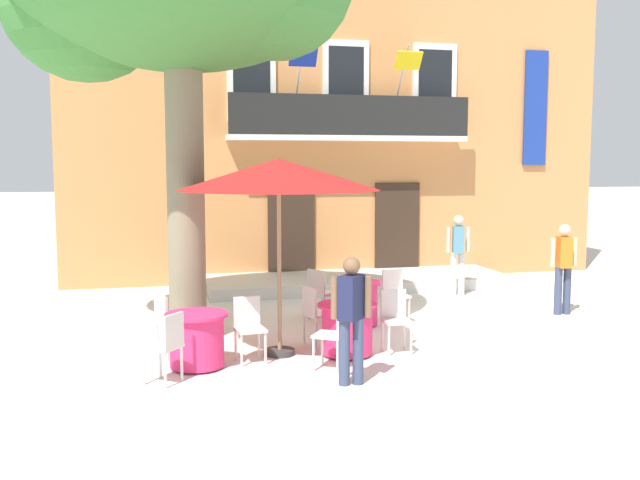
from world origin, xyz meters
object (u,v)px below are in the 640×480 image
(cafe_chair_near_tree_0, at_px, (395,316))
(cafe_chair_near_tree_2, at_px, (335,331))
(cafe_chair_near_tree_1, at_px, (315,311))
(cafe_chair_middle_2, at_px, (395,292))
(cafe_table_near_tree, at_px, (347,329))
(cafe_chair_middle_0, at_px, (320,290))
(cafe_umbrella, at_px, (279,175))
(pedestrian_near_entrance, at_px, (458,250))
(pedestrian_by_tree, at_px, (564,264))
(pedestrian_mid_plaza, at_px, (351,313))
(ground_planter_left, at_px, (189,280))
(cafe_chair_middle_1, at_px, (348,303))
(cafe_table_middle, at_px, (356,303))
(cafe_chair_front_0, at_px, (249,324))
(cafe_chair_front_1, at_px, (168,321))
(cafe_chair_front_2, at_px, (167,343))
(cafe_table_front, at_px, (197,340))

(cafe_chair_near_tree_0, distance_m, cafe_chair_near_tree_2, 1.32)
(cafe_chair_near_tree_1, bearing_deg, cafe_chair_middle_2, 36.66)
(cafe_table_near_tree, bearing_deg, cafe_chair_middle_0, 86.14)
(cafe_umbrella, xyz_separation_m, pedestrian_near_entrance, (4.45, 3.74, -1.65))
(cafe_chair_near_tree_0, xyz_separation_m, pedestrian_near_entrance, (2.74, 3.94, 0.43))
(cafe_chair_middle_0, height_order, pedestrian_by_tree, pedestrian_by_tree)
(cafe_table_near_tree, xyz_separation_m, pedestrian_mid_plaza, (-0.32, -1.35, 0.53))
(ground_planter_left, relative_size, pedestrian_near_entrance, 0.35)
(cafe_chair_near_tree_1, bearing_deg, pedestrian_near_entrance, 40.89)
(cafe_chair_near_tree_1, height_order, pedestrian_mid_plaza, pedestrian_mid_plaza)
(cafe_chair_middle_0, bearing_deg, cafe_chair_near_tree_0, -75.86)
(cafe_chair_near_tree_1, bearing_deg, cafe_umbrella, -145.40)
(cafe_chair_middle_2, bearing_deg, cafe_chair_near_tree_2, -123.74)
(cafe_table_near_tree, height_order, cafe_chair_middle_1, cafe_chair_middle_1)
(cafe_umbrella, bearing_deg, cafe_chair_near_tree_2, -56.89)
(pedestrian_near_entrance, bearing_deg, cafe_table_middle, -142.75)
(cafe_chair_near_tree_0, relative_size, cafe_chair_middle_1, 1.00)
(cafe_chair_near_tree_0, xyz_separation_m, cafe_chair_front_0, (-2.18, -0.04, 0.00))
(cafe_table_near_tree, distance_m, cafe_chair_near_tree_1, 0.77)
(cafe_umbrella, distance_m, pedestrian_mid_plaza, 2.41)
(cafe_chair_near_tree_2, bearing_deg, cafe_chair_near_tree_0, 32.96)
(cafe_table_middle, distance_m, cafe_umbrella, 3.17)
(cafe_chair_front_1, relative_size, cafe_umbrella, 0.31)
(cafe_chair_front_0, distance_m, ground_planter_left, 5.30)
(cafe_chair_middle_0, relative_size, cafe_chair_front_2, 1.00)
(cafe_chair_near_tree_2, bearing_deg, cafe_chair_front_2, -176.85)
(cafe_chair_near_tree_0, height_order, cafe_chair_near_tree_2, same)
(cafe_table_middle, bearing_deg, cafe_chair_near_tree_1, -130.54)
(pedestrian_near_entrance, relative_size, pedestrian_mid_plaza, 1.04)
(cafe_chair_near_tree_2, height_order, cafe_table_front, cafe_chair_near_tree_2)
(cafe_chair_near_tree_0, distance_m, pedestrian_near_entrance, 4.82)
(ground_planter_left, xyz_separation_m, pedestrian_near_entrance, (5.48, -1.30, 0.62))
(cafe_chair_middle_0, relative_size, cafe_chair_front_0, 1.00)
(cafe_chair_front_0, height_order, pedestrian_by_tree, pedestrian_by_tree)
(pedestrian_by_tree, bearing_deg, cafe_chair_front_2, -160.00)
(cafe_table_near_tree, distance_m, pedestrian_by_tree, 5.00)
(cafe_chair_middle_1, distance_m, pedestrian_near_entrance, 4.27)
(cafe_chair_near_tree_1, height_order, cafe_chair_middle_1, same)
(cafe_chair_near_tree_2, relative_size, cafe_chair_middle_2, 1.00)
(cafe_chair_front_1, bearing_deg, cafe_chair_near_tree_2, -28.22)
(cafe_chair_middle_2, distance_m, cafe_umbrella, 3.58)
(cafe_chair_near_tree_1, height_order, pedestrian_near_entrance, pedestrian_near_entrance)
(pedestrian_mid_plaza, bearing_deg, cafe_table_front, 147.01)
(cafe_chair_near_tree_0, relative_size, cafe_chair_near_tree_2, 1.00)
(cafe_table_front, xyz_separation_m, cafe_chair_front_2, (-0.41, -0.63, 0.14))
(cafe_umbrella, height_order, ground_planter_left, cafe_umbrella)
(cafe_chair_near_tree_2, xyz_separation_m, cafe_chair_middle_0, (0.51, 3.06, 0.00))
(cafe_chair_middle_2, xyz_separation_m, ground_planter_left, (-3.39, 3.32, -0.19))
(cafe_table_middle, relative_size, pedestrian_near_entrance, 0.51)
(cafe_umbrella, xyz_separation_m, ground_planter_left, (-1.03, 5.04, -2.27))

